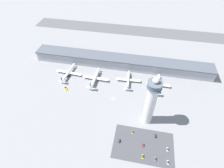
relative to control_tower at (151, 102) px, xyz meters
name	(u,v)px	position (x,y,z in m)	size (l,w,h in m)	color
ground_plane	(113,99)	(-45.83, 25.22, -33.65)	(1000.00, 1000.00, 0.00)	gray
terminal_building	(121,62)	(-45.83, 95.22, -24.90)	(277.11, 25.00, 17.30)	#9399A3
runway_strip	(130,30)	(-45.83, 220.50, -33.65)	(415.66, 44.00, 0.01)	#515154
control_tower	(151,102)	(0.00, 0.00, 0.00)	(15.22, 15.22, 67.88)	silver
parking_lot_surface	(143,145)	(-1.62, -32.84, -33.65)	(64.00, 40.00, 0.01)	#424247
airplane_gate_alpha	(68,73)	(-121.13, 59.82, -29.38)	(41.30, 42.90, 12.00)	white
airplane_gate_bravo	(95,78)	(-78.04, 55.18, -29.09)	(38.75, 43.31, 13.86)	white
airplane_gate_charlie	(128,80)	(-29.88, 61.22, -29.71)	(35.49, 38.49, 11.58)	silver
airplane_gate_delta	(158,84)	(12.84, 60.16, -29.38)	(33.71, 40.09, 12.95)	white
service_truck_catering	(68,76)	(-119.95, 55.53, -32.69)	(7.47, 5.58, 2.76)	black
service_truck_fuel	(66,88)	(-114.42, 30.50, -32.78)	(7.28, 7.00, 2.53)	black
service_truck_baggage	(150,86)	(2.53, 57.69, -32.71)	(5.37, 8.55, 2.70)	black
car_maroon_suv	(133,132)	(-14.42, -19.86, -33.08)	(1.80, 4.47, 1.47)	black
car_white_wagon	(143,145)	(-1.80, -33.30, -33.05)	(1.91, 4.29, 1.55)	black
car_yellow_taxi	(143,157)	(-1.44, -45.57, -33.05)	(1.88, 4.74, 1.53)	black
car_green_van	(119,141)	(-27.25, -33.31, -33.03)	(1.80, 4.14, 1.59)	black
car_black_suv	(168,163)	(23.38, -46.73, -33.11)	(1.72, 4.20, 1.40)	black
car_grey_coupe	(155,159)	(11.15, -45.76, -33.03)	(1.79, 4.37, 1.60)	black
car_silver_sedan	(168,150)	(23.51, -33.19, -33.07)	(2.05, 4.29, 1.49)	black
car_blue_compact	(156,136)	(11.11, -19.88, -33.11)	(1.95, 4.43, 1.40)	black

